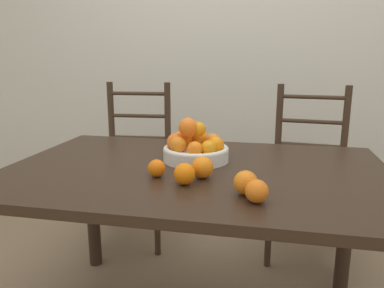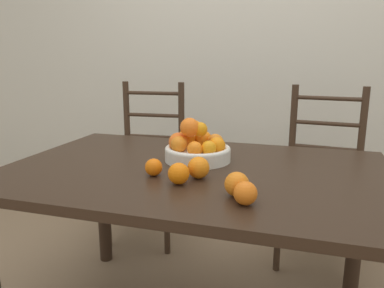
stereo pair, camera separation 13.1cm
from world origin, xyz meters
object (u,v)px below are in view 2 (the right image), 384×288
orange_loose_1 (199,168)px  orange_loose_2 (154,167)px  fruit_bowl (197,147)px  orange_loose_0 (180,174)px  orange_loose_4 (237,184)px  orange_loose_3 (245,193)px  chair_left (148,164)px  chair_right (321,179)px

orange_loose_1 → orange_loose_2: 0.17m
orange_loose_2 → fruit_bowl: bearing=69.3°
orange_loose_0 → orange_loose_4: orange_loose_4 is taller
orange_loose_2 → orange_loose_3: orange_loose_3 is taller
chair_left → chair_right: size_ratio=1.00×
orange_loose_2 → orange_loose_1: bearing=6.6°
orange_loose_0 → orange_loose_1: bearing=61.0°
fruit_bowl → orange_loose_3: 0.50m
orange_loose_0 → chair_left: chair_left is taller
orange_loose_0 → orange_loose_4: size_ratio=0.96×
orange_loose_3 → chair_left: (-0.80, 1.10, -0.28)m
fruit_bowl → orange_loose_4: (0.23, -0.36, -0.02)m
orange_loose_0 → orange_loose_4: bearing=-14.8°
fruit_bowl → orange_loose_4: size_ratio=3.52×
fruit_bowl → orange_loose_0: size_ratio=3.67×
chair_right → orange_loose_3: bearing=-98.0°
fruit_bowl → orange_loose_4: fruit_bowl is taller
orange_loose_0 → chair_right: 1.14m
orange_loose_4 → orange_loose_3: bearing=-59.4°
orange_loose_3 → orange_loose_1: bearing=135.3°
orange_loose_0 → orange_loose_3: orange_loose_0 is taller
orange_loose_0 → orange_loose_2: size_ratio=1.16×
orange_loose_4 → fruit_bowl: bearing=123.1°
fruit_bowl → orange_loose_2: bearing=-110.7°
orange_loose_3 → orange_loose_4: bearing=120.6°
orange_loose_1 → orange_loose_4: orange_loose_1 is taller
chair_left → chair_right: bearing=-4.2°
orange_loose_4 → chair_right: 1.12m
fruit_bowl → orange_loose_1: 0.24m
fruit_bowl → orange_loose_3: size_ratio=3.85×
orange_loose_2 → orange_loose_4: (0.33, -0.12, 0.01)m
orange_loose_2 → chair_right: (0.63, 0.92, -0.28)m
chair_left → fruit_bowl: bearing=-56.4°
orange_loose_2 → chair_left: 1.06m
orange_loose_0 → orange_loose_3: size_ratio=1.05×
orange_loose_1 → orange_loose_3: orange_loose_1 is taller
orange_loose_1 → chair_right: 1.05m
orange_loose_0 → chair_right: bearing=62.7°
orange_loose_4 → chair_right: (0.30, 1.04, -0.29)m
orange_loose_4 → chair_left: (-0.76, 1.04, -0.29)m
fruit_bowl → orange_loose_2: size_ratio=4.26×
fruit_bowl → orange_loose_1: (0.07, -0.23, -0.02)m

